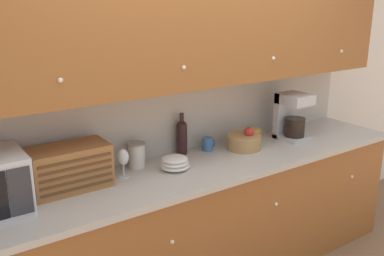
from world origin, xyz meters
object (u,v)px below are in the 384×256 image
at_px(storage_canister, 137,155).
at_px(bread_box, 69,168).
at_px(wine_bottle, 182,136).
at_px(fruit_basket, 244,141).
at_px(mug_blue_second, 208,144).
at_px(bowl_stack_on_counter, 175,163).
at_px(mug, 256,133).
at_px(coffee_maker, 291,116).
at_px(wine_glass, 123,158).

bearing_deg(storage_canister, bread_box, -170.39).
bearing_deg(wine_bottle, fruit_basket, -21.19).
relative_size(bread_box, mug_blue_second, 4.74).
distance_m(storage_canister, wine_bottle, 0.40).
distance_m(wine_bottle, fruit_basket, 0.49).
bearing_deg(fruit_basket, wine_bottle, 158.81).
bearing_deg(wine_bottle, bowl_stack_on_counter, -132.39).
height_order(wine_bottle, mug, wine_bottle).
distance_m(storage_canister, mug_blue_second, 0.60).
distance_m(storage_canister, bowl_stack_on_counter, 0.27).
distance_m(wine_bottle, mug_blue_second, 0.23).
xyz_separation_m(bread_box, mug, (1.59, 0.09, -0.09)).
height_order(bread_box, storage_canister, bread_box).
bearing_deg(fruit_basket, coffee_maker, -2.19).
relative_size(mug_blue_second, mug, 1.07).
height_order(bowl_stack_on_counter, wine_bottle, wine_bottle).
xyz_separation_m(storage_canister, coffee_maker, (1.34, -0.15, 0.11)).
bearing_deg(coffee_maker, fruit_basket, 177.81).
relative_size(wine_glass, fruit_basket, 0.74).
bearing_deg(coffee_maker, mug, 146.95).
bearing_deg(mug, storage_canister, -179.85).
height_order(wine_glass, bowl_stack_on_counter, wine_glass).
height_order(wine_glass, fruit_basket, wine_glass).
relative_size(storage_canister, wine_bottle, 0.54).
xyz_separation_m(fruit_basket, coffee_maker, (0.49, -0.02, 0.13)).
bearing_deg(bread_box, bowl_stack_on_counter, -8.46).
relative_size(wine_glass, bowl_stack_on_counter, 0.95).
bearing_deg(bowl_stack_on_counter, mug_blue_second, 23.60).
height_order(bread_box, wine_bottle, wine_bottle).
xyz_separation_m(wine_bottle, mug_blue_second, (0.20, -0.05, -0.09)).
distance_m(fruit_basket, coffee_maker, 0.51).
bearing_deg(wine_glass, bread_box, 176.00).
bearing_deg(wine_glass, fruit_basket, -1.63).
xyz_separation_m(fruit_basket, mug, (0.25, 0.14, -0.01)).
bearing_deg(bowl_stack_on_counter, mug, 11.69).
bearing_deg(mug_blue_second, storage_canister, 179.48).
bearing_deg(storage_canister, fruit_basket, -9.08).
relative_size(storage_canister, bowl_stack_on_counter, 0.85).
bearing_deg(fruit_basket, bowl_stack_on_counter, -175.73).
xyz_separation_m(wine_glass, bowl_stack_on_counter, (0.34, -0.08, -0.08)).
xyz_separation_m(storage_canister, wine_bottle, (0.39, 0.04, 0.06)).
distance_m(bread_box, fruit_basket, 1.34).
bearing_deg(fruit_basket, mug, 29.22).
distance_m(bread_box, storage_canister, 0.50).
height_order(wine_glass, storage_canister, wine_glass).
xyz_separation_m(storage_canister, fruit_basket, (0.85, -0.14, -0.03)).
relative_size(fruit_basket, coffee_maker, 0.68).
height_order(bowl_stack_on_counter, coffee_maker, coffee_maker).
bearing_deg(wine_bottle, bread_box, -172.07).
bearing_deg(bowl_stack_on_counter, bread_box, 171.54).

